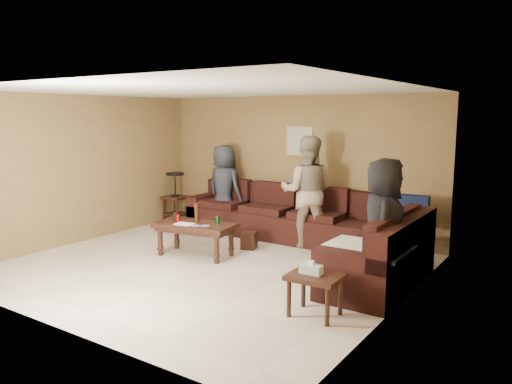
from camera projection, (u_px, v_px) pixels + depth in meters
room at (207, 151)px, 6.94m from camera, size 5.60×5.50×2.50m
sectional_sofa at (309, 231)px, 7.95m from camera, size 4.65×2.90×0.97m
coffee_table at (195, 228)px, 7.69m from camera, size 1.31×0.79×0.79m
end_table_left at (175, 197)px, 10.05m from camera, size 0.46×0.46×1.02m
side_table_right at (314, 280)px, 5.38m from camera, size 0.58×0.48×0.61m
waste_bin at (249, 240)px, 8.13m from camera, size 0.29×0.29×0.28m
wall_art at (300, 141)px, 8.91m from camera, size 0.52×0.04×0.52m
person_left at (224, 187)px, 9.46m from camera, size 0.85×0.62×1.61m
person_middle at (307, 192)px, 8.20m from camera, size 1.10×1.00×1.83m
person_right at (383, 226)px, 6.08m from camera, size 0.77×0.94×1.66m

